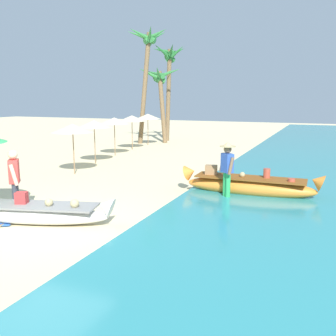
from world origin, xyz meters
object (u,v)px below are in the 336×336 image
object	(u,v)px
person_tourist_customer	(15,179)
person_vendor_hatted	(227,167)
palm_tree_mid_cluster	(160,82)
palm_tree_leaning_seaward	(169,64)
palm_tree_tall_inland	(147,51)
boat_white_foreground	(31,212)
boat_orange_midground	(249,185)

from	to	relation	value
person_tourist_customer	person_vendor_hatted	bearing A→B (deg)	38.03
person_tourist_customer	palm_tree_mid_cluster	bearing A→B (deg)	101.17
palm_tree_mid_cluster	palm_tree_leaning_seaward	bearing A→B (deg)	85.54
palm_tree_tall_inland	palm_tree_leaning_seaward	bearing A→B (deg)	75.46
boat_white_foreground	palm_tree_leaning_seaward	bearing A→B (deg)	102.21
boat_white_foreground	boat_orange_midground	xyz separation A→B (m)	(4.18, 4.43, 0.06)
person_tourist_customer	palm_tree_tall_inland	size ratio (longest dim) A/B	0.23
person_tourist_customer	palm_tree_leaning_seaward	world-z (taller)	palm_tree_leaning_seaward
boat_white_foreground	person_vendor_hatted	distance (m)	5.30
palm_tree_tall_inland	palm_tree_mid_cluster	bearing A→B (deg)	62.23
person_vendor_hatted	person_tourist_customer	size ratio (longest dim) A/B	1.02
boat_orange_midground	boat_white_foreground	bearing A→B (deg)	-133.34
boat_orange_midground	person_vendor_hatted	distance (m)	1.05
boat_orange_midground	palm_tree_mid_cluster	size ratio (longest dim) A/B	0.85
boat_white_foreground	palm_tree_mid_cluster	world-z (taller)	palm_tree_mid_cluster
person_vendor_hatted	palm_tree_tall_inland	distance (m)	14.57
person_vendor_hatted	palm_tree_mid_cluster	bearing A→B (deg)	121.62
palm_tree_leaning_seaward	palm_tree_mid_cluster	size ratio (longest dim) A/B	1.31
palm_tree_tall_inland	palm_tree_mid_cluster	world-z (taller)	palm_tree_tall_inland
person_vendor_hatted	boat_white_foreground	bearing A→B (deg)	-134.21
palm_tree_tall_inland	palm_tree_leaning_seaward	world-z (taller)	palm_tree_tall_inland
person_vendor_hatted	palm_tree_mid_cluster	size ratio (longest dim) A/B	0.34
palm_tree_leaning_seaward	boat_white_foreground	bearing A→B (deg)	-77.79
boat_white_foreground	palm_tree_tall_inland	distance (m)	16.55
boat_orange_midground	person_vendor_hatted	size ratio (longest dim) A/B	2.47
palm_tree_mid_cluster	person_vendor_hatted	bearing A→B (deg)	-58.38
person_tourist_customer	palm_tree_leaning_seaward	distance (m)	17.62
person_vendor_hatted	palm_tree_mid_cluster	world-z (taller)	palm_tree_mid_cluster
boat_orange_midground	palm_tree_leaning_seaward	bearing A→B (deg)	121.74
boat_orange_midground	palm_tree_leaning_seaward	distance (m)	15.74
boat_white_foreground	palm_tree_leaning_seaward	size ratio (longest dim) A/B	0.63
palm_tree_leaning_seaward	boat_orange_midground	bearing A→B (deg)	-58.26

